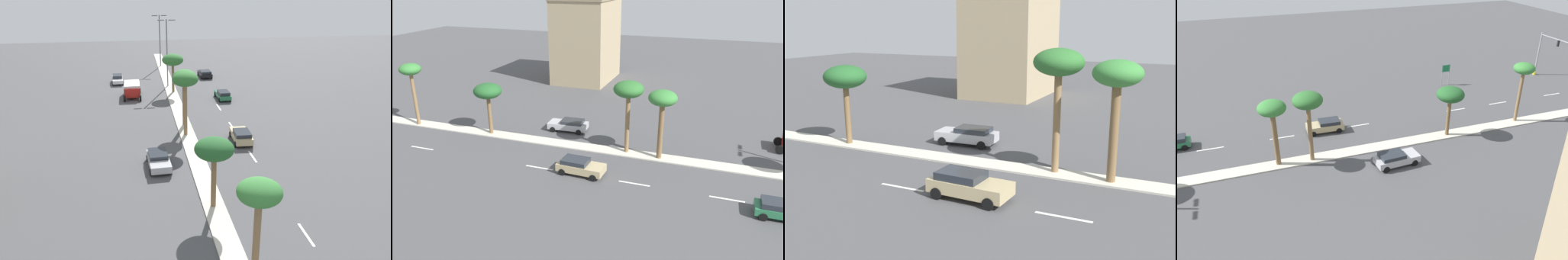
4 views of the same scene
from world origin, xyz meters
The scene contains 10 objects.
ground_plane centered at (0.00, 36.38, 0.00)m, with size 160.00×160.00×0.00m, color #4C4C4F.
median_curb centered at (0.00, 46.78, 0.06)m, with size 1.80×93.55×0.12m, color beige.
lane_stripe_center centered at (5.85, 33.66, 0.01)m, with size 0.20×2.80×0.01m, color silver.
lane_stripe_inboard centered at (5.85, 42.87, 0.01)m, with size 0.20×2.80×0.01m, color silver.
commercial_building centered at (-27.31, 26.66, 6.88)m, with size 12.03×8.94×13.74m.
palm_tree_rear centered at (-0.07, 24.72, 4.98)m, with size 3.10×3.10×5.84m.
palm_tree_far centered at (-0.23, 40.61, 6.49)m, with size 2.98×2.98×7.45m.
palm_tree_mid centered at (0.10, 44.01, 5.93)m, with size 2.75×2.75×6.94m.
sedan_silver_rear centered at (-3.91, 32.78, 0.75)m, with size 2.31×4.60×1.37m.
sedan_tan_far centered at (5.68, 37.72, 0.77)m, with size 2.16×4.41×1.43m.
Camera 3 is at (25.88, 48.12, 9.10)m, focal length 42.43 mm.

